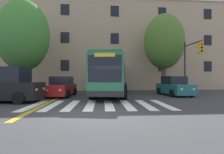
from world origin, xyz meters
The scene contains 13 objects.
ground_plane centered at (0.00, 0.00, 0.00)m, with size 120.00×120.00×0.00m, color #38383A.
crosswalk centered at (0.38, 2.79, 0.00)m, with size 8.38×4.42×0.01m.
lane_line_yellow_inner centered at (-3.05, 16.79, 0.00)m, with size 0.12×36.00×0.01m, color gold.
lane_line_yellow_outer centered at (-2.89, 16.79, 0.00)m, with size 0.12×36.00×0.01m, color gold.
city_bus centered at (1.63, 8.94, 1.89)m, with size 4.20×11.76×3.48m.
car_red_near_lane centered at (-2.96, 8.16, 0.80)m, with size 2.32×4.70×1.76m.
car_teal_far_lane centered at (7.38, 7.97, 0.81)m, with size 2.32×4.36×1.78m.
car_silver_behind_bus centered at (0.26, 18.90, 0.84)m, with size 2.36×3.91×1.84m.
car_black_cross_street centered at (-6.02, 4.53, 1.10)m, with size 4.94×2.55×2.34m.
traffic_light_near_corner centered at (9.18, 8.21, 3.52)m, with size 0.37×2.83×5.27m.
street_tree_curbside_large centered at (7.93, 11.89, 5.84)m, with size 6.13×6.01×9.07m.
street_tree_curbside_small centered at (-7.29, 10.60, 5.93)m, with size 5.47×5.14×9.57m.
building_facade centered at (2.51, 18.45, 6.49)m, with size 32.44×6.57×12.97m.
Camera 1 is at (0.27, -7.77, 1.62)m, focal length 28.00 mm.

